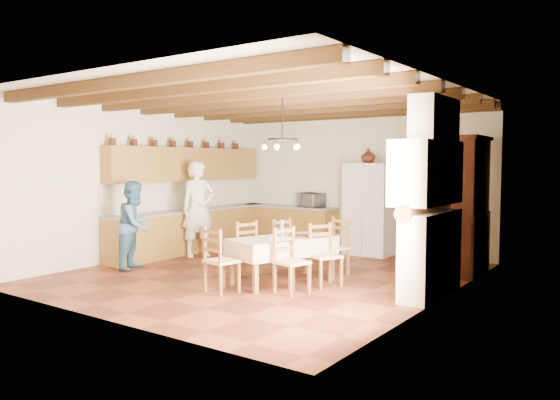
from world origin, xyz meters
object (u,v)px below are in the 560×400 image
(microwave, at_px, (311,200))
(person_woman_blue, at_px, (135,225))
(hutch, at_px, (467,205))
(chair_end_far, at_px, (333,247))
(chair_right_near, at_px, (292,261))
(chair_right_far, at_px, (325,255))
(chair_left_near, at_px, (241,249))
(person_man, at_px, (198,209))
(person_woman_red, at_px, (415,231))
(refrigerator, at_px, (371,209))
(dining_table, at_px, (282,243))
(chair_end_near, at_px, (222,260))
(chair_left_far, at_px, (275,246))

(microwave, bearing_deg, person_woman_blue, -89.94)
(hutch, height_order, chair_end_far, hutch)
(chair_right_near, height_order, chair_right_far, same)
(chair_left_near, xyz_separation_m, person_man, (-2.04, 1.15, 0.48))
(person_woman_red, distance_m, microwave, 3.94)
(chair_right_far, bearing_deg, refrigerator, 42.10)
(chair_right_near, xyz_separation_m, chair_end_far, (-0.18, 1.51, 0.00))
(dining_table, height_order, chair_end_far, chair_end_far)
(dining_table, height_order, chair_end_near, chair_end_near)
(chair_right_far, distance_m, microwave, 3.84)
(person_man, distance_m, person_woman_blue, 1.58)
(dining_table, relative_size, chair_end_near, 1.89)
(refrigerator, bearing_deg, hutch, -20.22)
(person_woman_red, bearing_deg, microwave, -133.50)
(dining_table, bearing_deg, person_woman_blue, -168.66)
(chair_left_near, distance_m, person_woman_red, 2.79)
(chair_right_far, relative_size, person_woman_red, 0.58)
(refrigerator, xyz_separation_m, chair_left_far, (-0.43, -2.78, -0.46))
(hutch, height_order, person_man, hutch)
(refrigerator, relative_size, person_woman_red, 1.13)
(refrigerator, relative_size, chair_left_near, 1.96)
(person_woman_red, bearing_deg, chair_end_far, -94.37)
(chair_end_far, bearing_deg, chair_right_near, -65.90)
(chair_left_near, height_order, chair_left_far, same)
(hutch, height_order, dining_table, hutch)
(refrigerator, bearing_deg, person_woman_red, -49.14)
(hutch, distance_m, chair_left_far, 3.33)
(person_woman_red, bearing_deg, chair_left_near, -72.53)
(chair_end_near, bearing_deg, microwave, -64.80)
(hutch, bearing_deg, chair_right_near, -122.08)
(refrigerator, height_order, hutch, hutch)
(chair_right_near, height_order, person_man, person_man)
(chair_left_near, height_order, chair_right_near, same)
(chair_left_far, bearing_deg, chair_left_near, -8.42)
(person_woman_blue, xyz_separation_m, microwave, (1.26, 3.87, 0.27))
(refrigerator, distance_m, person_woman_red, 2.79)
(chair_right_far, xyz_separation_m, chair_end_far, (-0.31, 0.78, 0.00))
(chair_end_far, relative_size, person_man, 0.50)
(hutch, relative_size, chair_right_far, 2.43)
(dining_table, relative_size, person_man, 0.94)
(refrigerator, distance_m, chair_end_near, 4.31)
(dining_table, height_order, chair_left_near, chair_left_near)
(microwave, bearing_deg, person_woman_red, -15.61)
(refrigerator, height_order, microwave, refrigerator)
(refrigerator, relative_size, dining_table, 1.03)
(refrigerator, height_order, dining_table, refrigerator)
(chair_right_far, xyz_separation_m, chair_end_near, (-1.02, -1.23, 0.00))
(chair_end_far, bearing_deg, microwave, 146.44)
(chair_left_near, bearing_deg, chair_right_far, 121.24)
(refrigerator, height_order, chair_end_near, refrigerator)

